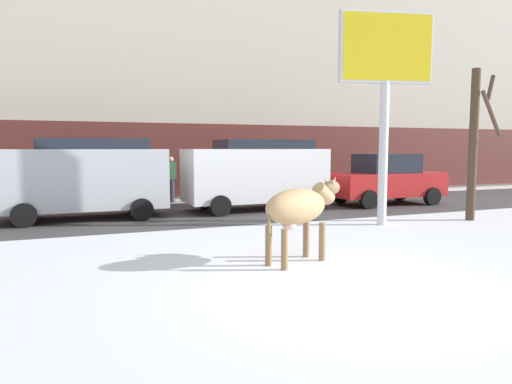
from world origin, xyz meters
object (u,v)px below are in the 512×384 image
at_px(billboard, 386,61).
at_px(pedestrian_by_cars, 303,176).
at_px(car_red_sedan, 386,180).
at_px(pedestrian_near_billboard, 188,179).
at_px(car_silver_van, 84,176).
at_px(pedestrian_far_left, 171,179).
at_px(car_white_van, 256,173).
at_px(bare_tree_left_lot, 475,141).
at_px(cow_tan, 299,208).

bearing_deg(billboard, pedestrian_by_cars, 79.83).
distance_m(car_red_sedan, pedestrian_near_billboard, 7.38).
bearing_deg(car_silver_van, pedestrian_near_billboard, 40.00).
relative_size(billboard, pedestrian_far_left, 3.21).
distance_m(car_white_van, pedestrian_by_cars, 4.60).
bearing_deg(bare_tree_left_lot, pedestrian_far_left, 133.91).
relative_size(car_red_sedan, pedestrian_by_cars, 2.43).
bearing_deg(car_red_sedan, cow_tan, -136.22).
height_order(car_white_van, bare_tree_left_lot, bare_tree_left_lot).
height_order(billboard, bare_tree_left_lot, billboard).
xyz_separation_m(cow_tan, car_red_sedan, (6.86, 6.57, -0.09)).
height_order(car_silver_van, pedestrian_near_billboard, car_silver_van).
bearing_deg(car_red_sedan, car_silver_van, 178.61).
distance_m(billboard, car_red_sedan, 5.82).
bearing_deg(bare_tree_left_lot, pedestrian_by_cars, 102.06).
bearing_deg(cow_tan, pedestrian_by_cars, 62.41).
distance_m(cow_tan, bare_tree_left_lot, 7.37).
relative_size(car_red_sedan, pedestrian_far_left, 2.43).
height_order(car_red_sedan, pedestrian_by_cars, car_red_sedan).
distance_m(cow_tan, pedestrian_near_billboard, 9.98).
distance_m(car_white_van, pedestrian_far_left, 3.84).
xyz_separation_m(pedestrian_near_billboard, pedestrian_far_left, (-0.64, 0.00, 0.00)).
height_order(pedestrian_near_billboard, pedestrian_by_cars, same).
relative_size(cow_tan, bare_tree_left_lot, 0.45).
xyz_separation_m(billboard, pedestrian_by_cars, (1.28, 7.11, -3.43)).
bearing_deg(car_silver_van, billboard, -28.17).
distance_m(billboard, car_white_van, 5.44).
bearing_deg(cow_tan, bare_tree_left_lot, 20.63).
height_order(car_silver_van, bare_tree_left_lot, bare_tree_left_lot).
distance_m(pedestrian_far_left, bare_tree_left_lot, 10.38).
bearing_deg(billboard, pedestrian_far_left, 121.03).
height_order(cow_tan, car_silver_van, car_silver_van).
bearing_deg(pedestrian_far_left, cow_tan, -88.04).
height_order(billboard, car_silver_van, billboard).
bearing_deg(billboard, car_white_van, 117.59).
distance_m(car_white_van, pedestrian_near_billboard, 3.51).
xyz_separation_m(car_silver_van, pedestrian_by_cars, (8.67, 3.15, -0.36)).
distance_m(car_white_van, bare_tree_left_lot, 6.62).
bearing_deg(car_white_van, pedestrian_near_billboard, 116.41).
bearing_deg(pedestrian_by_cars, pedestrian_near_billboard, 180.00).
relative_size(cow_tan, pedestrian_near_billboard, 1.11).
distance_m(car_red_sedan, pedestrian_by_cars, 3.78).
xyz_separation_m(cow_tan, pedestrian_near_billboard, (0.30, 9.97, -0.11)).
bearing_deg(car_white_van, pedestrian_far_left, 125.06).
bearing_deg(car_red_sedan, pedestrian_far_left, 154.70).
xyz_separation_m(billboard, car_silver_van, (-7.39, 3.96, -3.07)).
relative_size(car_white_van, bare_tree_left_lot, 1.08).
relative_size(car_silver_van, car_red_sedan, 1.10).
distance_m(pedestrian_by_cars, pedestrian_far_left, 5.55).
bearing_deg(cow_tan, billboard, 36.01).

